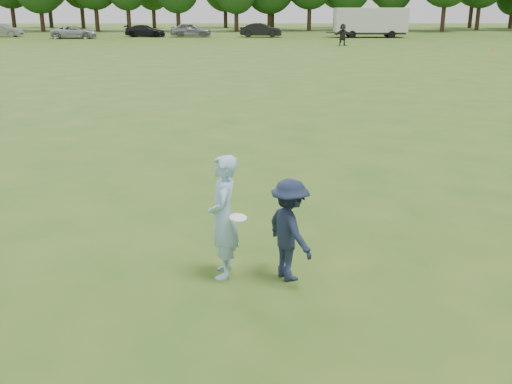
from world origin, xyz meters
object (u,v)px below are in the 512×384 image
defender (290,230)px  car_b (2,30)px  car_d (145,31)px  car_f (261,30)px  thrower (223,217)px  field_cone (492,50)px  player_far_d (343,35)px  car_c (74,32)px  car_e (191,30)px  cargo_trailer (371,21)px

defender → car_b: bearing=-3.0°
car_d → car_f: size_ratio=0.97×
thrower → defender: bearing=82.7°
field_cone → car_d: bearing=148.0°
player_far_d → car_f: (-7.43, 12.92, -0.22)m
thrower → defender: (1.04, -0.12, -0.17)m
car_c → car_e: bearing=-84.3°
player_far_d → car_b: (-37.05, 13.52, -0.27)m
thrower → cargo_trailer: size_ratio=0.22×
car_b → car_d: bearing=-90.8°
thrower → player_far_d: bearing=168.7°
thrower → player_far_d: (8.91, 48.61, 0.00)m
defender → field_cone: defender is taller
car_c → field_cone: car_c is taller
car_b → thrower: bearing=-156.2°
thrower → car_f: bearing=177.7°
car_b → field_cone: 52.54m
car_c → field_cone: size_ratio=16.46×
car_e → car_c: bearing=100.3°
car_d → car_e: car_e is taller
thrower → field_cone: (20.38, 41.97, -0.84)m
thrower → car_d: bearing=-170.2°
player_far_d → car_f: size_ratio=0.43×
car_d → car_f: car_f is taller
car_d → car_e: (5.27, -0.22, 0.12)m
defender → player_far_d: (7.88, 48.73, 0.18)m
car_e → field_cone: (26.89, -19.88, -0.63)m
car_b → car_c: size_ratio=0.89×
defender → car_e: bearing=-21.2°
car_b → cargo_trailer: (41.95, -1.17, 1.05)m
thrower → car_d: 63.19m
car_d → car_e: bearing=-87.1°
car_c → car_e: car_e is taller
defender → car_f: bearing=-28.6°
car_e → car_f: bearing=-92.8°
player_far_d → field_cone: size_ratio=6.66×
player_far_d → field_cone: bearing=-40.7°
car_d → player_far_d: bearing=-117.7°
car_d → defender: bearing=-163.0°
thrower → field_cone: 46.67m
defender → car_e: defender is taller
thrower → player_far_d: player_far_d is taller
defender → car_e: 62.43m
car_e → car_f: size_ratio=0.98×
player_far_d → field_cone: player_far_d is taller
defender → car_b: size_ratio=0.37×
car_c → field_cone: 43.22m
car_b → field_cone: (48.52, -20.16, -0.57)m
thrower → defender: 1.06m
thrower → car_b: size_ratio=0.45×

